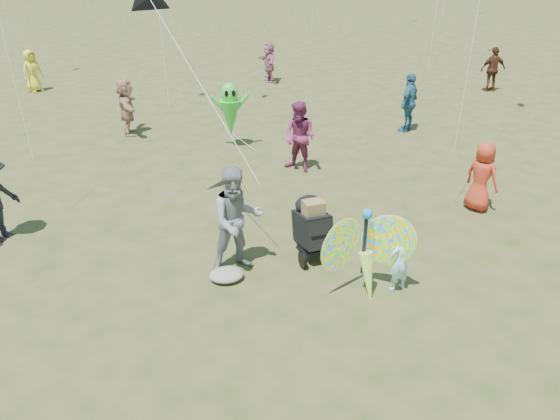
% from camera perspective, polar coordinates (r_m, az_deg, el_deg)
% --- Properties ---
extents(ground, '(160.00, 160.00, 0.00)m').
position_cam_1_polar(ground, '(8.20, 3.22, -11.46)').
color(ground, '#51592B').
rests_on(ground, ground).
extents(child_girl, '(0.43, 0.36, 1.03)m').
position_cam_1_polar(child_girl, '(8.76, 12.39, -5.28)').
color(child_girl, '#B4F1FF').
rests_on(child_girl, ground).
extents(adult_man, '(1.02, 0.87, 1.84)m').
position_cam_1_polar(adult_man, '(8.92, -4.53, -1.06)').
color(adult_man, gray).
rests_on(adult_man, ground).
extents(grey_bag, '(0.57, 0.47, 0.18)m').
position_cam_1_polar(grey_bag, '(9.06, -5.63, -6.76)').
color(grey_bag, gray).
rests_on(grey_bag, ground).
extents(crowd_a, '(0.73, 0.83, 1.44)m').
position_cam_1_polar(crowd_a, '(11.78, 20.32, 3.27)').
color(crowd_a, '#B9331D').
rests_on(crowd_a, ground).
extents(crowd_c, '(0.98, 1.00, 1.69)m').
position_cam_1_polar(crowd_c, '(16.28, 13.33, 10.89)').
color(crowd_c, '#306784').
rests_on(crowd_c, ground).
extents(crowd_d, '(0.58, 1.51, 1.59)m').
position_cam_1_polar(crowd_d, '(16.16, -15.73, 10.33)').
color(crowd_d, tan).
rests_on(crowd_d, ground).
extents(crowd_e, '(1.03, 1.02, 1.67)m').
position_cam_1_polar(crowd_e, '(12.98, 2.09, 7.62)').
color(crowd_e, '#792850').
rests_on(crowd_e, ground).
extents(crowd_g, '(0.85, 0.85, 1.49)m').
position_cam_1_polar(crowd_g, '(22.22, -24.48, 13.10)').
color(crowd_g, yellow).
rests_on(crowd_g, ground).
extents(crowd_h, '(0.93, 0.39, 1.59)m').
position_cam_1_polar(crowd_h, '(21.76, 21.36, 13.54)').
color(crowd_h, '#482518').
rests_on(crowd_h, ground).
extents(crowd_j, '(0.69, 1.46, 1.51)m').
position_cam_1_polar(crowd_j, '(21.83, -1.16, 15.21)').
color(crowd_j, '#A65F79').
rests_on(crowd_j, ground).
extents(jogging_stroller, '(0.60, 1.10, 1.09)m').
position_cam_1_polar(jogging_stroller, '(9.45, 3.34, -1.45)').
color(jogging_stroller, black).
rests_on(jogging_stroller, ground).
extents(butterfly_kite, '(1.74, 0.75, 1.66)m').
position_cam_1_polar(butterfly_kite, '(8.48, 8.98, -4.50)').
color(butterfly_kite, '#DE2346').
rests_on(butterfly_kite, ground).
extents(alien_kite, '(1.12, 0.69, 1.74)m').
position_cam_1_polar(alien_kite, '(14.54, -5.23, 10.18)').
color(alien_kite, green).
rests_on(alien_kite, ground).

